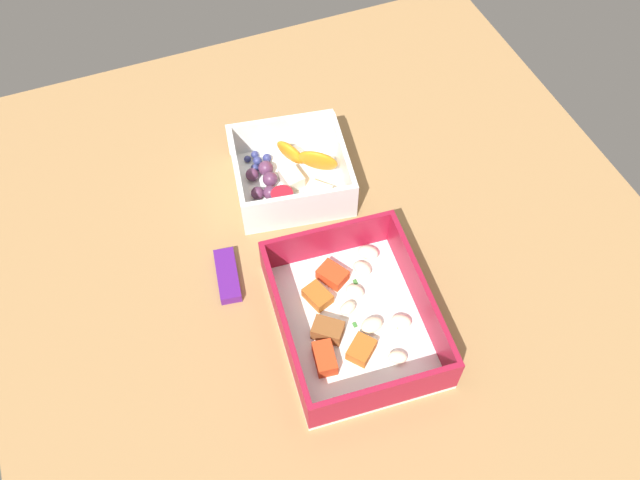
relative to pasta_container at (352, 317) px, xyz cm
name	(u,v)px	position (x,y,z in cm)	size (l,w,h in cm)	color
table_surface	(324,241)	(12.42, -1.65, -2.69)	(80.00, 80.00, 2.00)	#9E7547
pasta_container	(352,317)	(0.00, 0.00, 0.00)	(21.66, 17.80, 5.60)	white
fruit_bowl	(291,174)	(21.66, -0.76, 0.35)	(15.80, 16.16, 5.99)	white
candy_bar	(227,275)	(10.91, 11.15, -1.09)	(7.00, 2.40, 1.20)	#51197A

